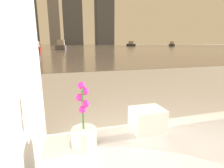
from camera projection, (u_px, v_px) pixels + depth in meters
name	position (u px, v px, depth m)	size (l,w,h in m)	color
potted_orchid	(84.00, 132.00, 1.03)	(0.15, 0.15, 0.39)	silver
towel_stack	(147.00, 119.00, 1.22)	(0.22, 0.18, 0.16)	white
harbor_water	(63.00, 47.00, 58.49)	(180.00, 110.00, 0.01)	gray
harbor_boat_0	(131.00, 44.00, 63.62)	(1.80, 4.95, 1.84)	#2D2D33
harbor_boat_1	(172.00, 45.00, 63.81)	(3.43, 4.69, 1.68)	#2D2D33
harbor_boat_2	(36.00, 48.00, 23.40)	(1.42, 3.74, 1.38)	maroon
harbor_boat_3	(61.00, 46.00, 30.18)	(1.92, 4.56, 1.67)	#4C4C51
skyline_tower_2	(30.00, 3.00, 101.04)	(6.63, 6.47, 47.43)	#4C515B
skyline_tower_3	(54.00, 23.00, 107.00)	(6.30, 9.66, 25.73)	slate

